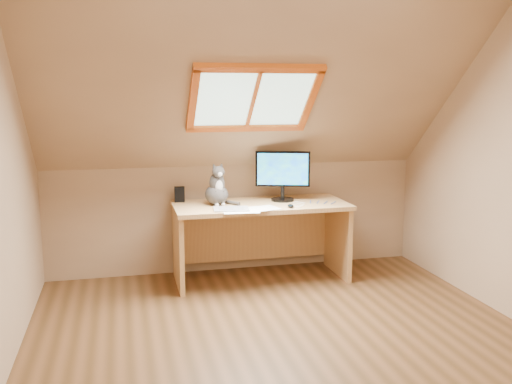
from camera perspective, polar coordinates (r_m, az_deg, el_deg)
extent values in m
plane|color=brown|center=(3.96, 3.30, -15.06)|extent=(3.50, 3.50, 0.00)
cube|color=tan|center=(2.04, 18.03, -3.99)|extent=(3.50, 0.02, 2.40)
cube|color=tan|center=(5.41, -2.00, -2.55)|extent=(3.50, 0.02, 1.00)
cube|color=tan|center=(4.53, -0.10, 10.30)|extent=(3.50, 1.56, 1.41)
cube|color=#B2E0CC|center=(4.60, -0.32, 9.42)|extent=(0.90, 0.53, 0.48)
cube|color=#D15913|center=(4.60, -0.32, 9.42)|extent=(1.02, 0.64, 0.59)
cube|color=tan|center=(5.06, 0.47, -1.35)|extent=(1.54, 0.67, 0.04)
cube|color=tan|center=(5.02, -7.78, -5.65)|extent=(0.04, 0.60, 0.66)
cube|color=tan|center=(5.36, 8.17, -4.65)|extent=(0.04, 0.60, 0.66)
cube|color=tan|center=(5.42, -0.32, -4.36)|extent=(1.44, 0.03, 0.46)
cylinder|color=black|center=(5.18, 2.67, -0.76)|extent=(0.21, 0.21, 0.02)
cylinder|color=black|center=(5.17, 2.67, -0.04)|extent=(0.03, 0.03, 0.11)
cube|color=black|center=(5.13, 2.69, 2.34)|extent=(0.48, 0.18, 0.32)
cube|color=#061BBD|center=(5.11, 2.69, 2.30)|extent=(0.43, 0.15, 0.28)
ellipsoid|color=#45403D|center=(5.00, -3.96, -0.25)|extent=(0.24, 0.27, 0.18)
ellipsoid|color=#45403D|center=(4.97, -3.93, 0.88)|extent=(0.15, 0.15, 0.19)
ellipsoid|color=silver|center=(4.92, -3.71, 0.56)|extent=(0.07, 0.05, 0.11)
ellipsoid|color=#45403D|center=(4.91, -3.78, 2.04)|extent=(0.12, 0.11, 0.10)
sphere|color=silver|center=(4.87, -3.61, 1.78)|extent=(0.04, 0.04, 0.04)
cone|color=#45403D|center=(4.92, -4.23, 2.61)|extent=(0.06, 0.05, 0.06)
cone|color=#45403D|center=(4.94, -3.49, 2.65)|extent=(0.06, 0.06, 0.06)
cube|color=black|center=(5.17, -7.65, -0.24)|extent=(0.10, 0.10, 0.13)
cube|color=#B2B2B7|center=(4.78, -2.51, -1.71)|extent=(0.32, 0.24, 0.01)
ellipsoid|color=black|center=(4.87, 3.48, -1.40)|extent=(0.07, 0.10, 0.03)
cube|color=white|center=(4.77, -0.47, -1.79)|extent=(0.33, 0.27, 0.00)
cube|color=white|center=(4.77, -0.47, -1.77)|extent=(0.32, 0.24, 0.00)
cube|color=white|center=(4.77, -0.47, -1.75)|extent=(0.35, 0.30, 0.00)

